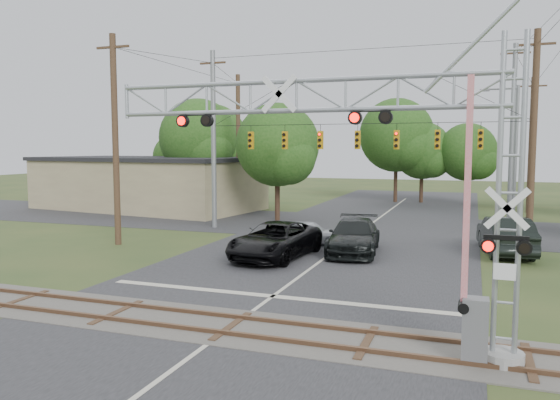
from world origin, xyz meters
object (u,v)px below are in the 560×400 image
(traffic_signal_span, at_px, (372,139))
(commercial_building, at_px, (147,183))
(crossing_gantry, at_px, (370,163))
(sedan_silver, at_px, (309,232))
(car_dark, at_px, (354,236))
(pickup_black, at_px, (275,240))
(streetlight, at_px, (513,148))

(traffic_signal_span, relative_size, commercial_building, 0.95)
(crossing_gantry, height_order, sedan_silver, crossing_gantry)
(traffic_signal_span, distance_m, sedan_silver, 6.97)
(crossing_gantry, xyz_separation_m, sedan_silver, (-5.93, 14.46, -4.23))
(traffic_signal_span, distance_m, car_dark, 7.37)
(pickup_black, relative_size, sedan_silver, 1.58)
(pickup_black, relative_size, car_dark, 1.05)
(car_dark, relative_size, commercial_building, 0.29)
(crossing_gantry, relative_size, car_dark, 1.91)
(car_dark, bearing_deg, streetlight, 52.50)
(crossing_gantry, relative_size, streetlight, 1.19)
(traffic_signal_span, bearing_deg, crossing_gantry, -80.09)
(pickup_black, xyz_separation_m, sedan_silver, (0.46, 4.04, -0.19))
(car_dark, bearing_deg, pickup_black, -149.72)
(traffic_signal_span, relative_size, car_dark, 3.31)
(crossing_gantry, distance_m, sedan_silver, 16.19)
(traffic_signal_span, xyz_separation_m, commercial_building, (-20.85, 8.18, -3.51))
(traffic_signal_span, xyz_separation_m, car_dark, (0.12, -5.51, -4.90))
(traffic_signal_span, relative_size, sedan_silver, 5.01)
(sedan_silver, xyz_separation_m, streetlight, (10.81, 11.56, 4.60))
(traffic_signal_span, bearing_deg, sedan_silver, -124.76)
(commercial_building, bearing_deg, pickup_black, -34.45)
(commercial_building, bearing_deg, traffic_signal_span, -13.49)
(traffic_signal_span, relative_size, streetlight, 2.06)
(commercial_building, relative_size, streetlight, 2.16)
(streetlight, bearing_deg, traffic_signal_span, -136.66)
(commercial_building, height_order, streetlight, streetlight)
(commercial_building, bearing_deg, streetlight, 6.87)
(crossing_gantry, bearing_deg, commercial_building, 132.19)
(crossing_gantry, bearing_deg, pickup_black, 121.50)
(pickup_black, relative_size, streetlight, 0.65)
(car_dark, distance_m, commercial_building, 25.08)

